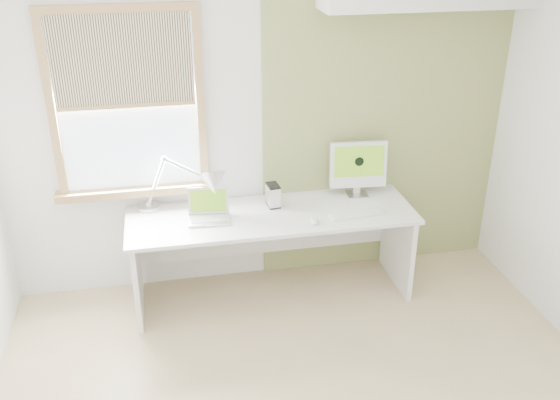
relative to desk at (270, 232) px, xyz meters
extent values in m
cube|color=white|center=(0.00, 0.32, 0.77)|extent=(4.00, 0.02, 2.60)
cube|color=#878A4F|center=(1.00, 0.30, 0.77)|extent=(2.00, 0.02, 2.60)
cube|color=#AB834F|center=(-1.53, 0.28, 1.02)|extent=(0.06, 0.06, 1.42)
cube|color=#AB834F|center=(-0.47, 0.28, 1.02)|extent=(0.06, 0.06, 1.42)
cube|color=#AB834F|center=(-1.00, 0.28, 1.70)|extent=(1.00, 0.06, 0.06)
cube|color=#AB834F|center=(-1.00, 0.26, 0.34)|extent=(1.20, 0.14, 0.06)
cube|color=#D1E2F9|center=(-1.00, 0.30, 1.02)|extent=(1.00, 0.01, 1.30)
cube|color=beige|center=(-1.00, 0.25, 1.34)|extent=(0.98, 0.02, 0.65)
cube|color=#AB834F|center=(-1.00, 0.25, 1.02)|extent=(0.98, 0.03, 0.03)
cube|color=white|center=(0.00, -0.06, 0.18)|extent=(2.20, 0.70, 0.03)
cube|color=white|center=(-1.05, -0.06, -0.18)|extent=(0.04, 0.64, 0.70)
cube|color=white|center=(1.05, -0.06, -0.18)|extent=(0.04, 0.64, 0.70)
cube|color=white|center=(0.00, 0.26, -0.08)|extent=(2.08, 0.02, 0.48)
cylinder|color=silver|center=(-0.92, 0.22, 0.21)|extent=(0.24, 0.24, 0.03)
sphere|color=silver|center=(-0.92, 0.22, 0.23)|extent=(0.07, 0.07, 0.05)
cylinder|color=silver|center=(-0.85, 0.20, 0.42)|extent=(0.18, 0.09, 0.40)
sphere|color=silver|center=(-0.77, 0.17, 0.61)|extent=(0.06, 0.06, 0.05)
cylinder|color=silver|center=(-0.62, 0.09, 0.55)|extent=(0.33, 0.19, 0.15)
sphere|color=silver|center=(-0.46, 0.02, 0.49)|extent=(0.06, 0.06, 0.04)
cone|color=silver|center=(-0.43, 0.01, 0.45)|extent=(0.22, 0.27, 0.24)
cube|color=silver|center=(-0.48, -0.08, 0.20)|extent=(0.32, 0.24, 0.02)
cube|color=#B2B5B7|center=(-0.48, -0.08, 0.21)|extent=(0.27, 0.15, 0.00)
cube|color=silver|center=(-0.47, 0.02, 0.31)|extent=(0.31, 0.09, 0.20)
cube|color=#538316|center=(-0.47, 0.02, 0.31)|extent=(0.27, 0.07, 0.16)
cylinder|color=silver|center=(0.07, 0.13, 0.21)|extent=(0.09, 0.09, 0.02)
cube|color=silver|center=(0.07, 0.13, 0.28)|extent=(0.06, 0.02, 0.12)
cube|color=#194C99|center=(0.07, 0.13, 0.28)|extent=(0.05, 0.01, 0.09)
cube|color=silver|center=(0.04, 0.07, 0.28)|extent=(0.10, 0.15, 0.18)
cube|color=black|center=(0.04, 0.07, 0.37)|extent=(0.10, 0.15, 0.01)
cube|color=black|center=(0.04, 0.07, 0.20)|extent=(0.10, 0.15, 0.01)
cube|color=silver|center=(0.74, 0.13, 0.20)|extent=(0.18, 0.16, 0.01)
cube|color=silver|center=(0.75, 0.16, 0.28)|extent=(0.06, 0.02, 0.15)
cube|color=white|center=(0.74, 0.15, 0.46)|extent=(0.46, 0.12, 0.38)
cube|color=#538316|center=(0.74, 0.12, 0.49)|extent=(0.40, 0.06, 0.25)
cylinder|color=black|center=(0.74, 0.12, 0.49)|extent=(0.08, 0.02, 0.07)
cube|color=white|center=(0.64, -0.21, 0.20)|extent=(0.44, 0.15, 0.02)
cube|color=white|center=(0.64, -0.21, 0.21)|extent=(0.41, 0.12, 0.00)
ellipsoid|color=white|center=(0.28, -0.28, 0.21)|extent=(0.08, 0.11, 0.03)
camera|label=1|loc=(-0.77, -4.21, 2.32)|focal=39.68mm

